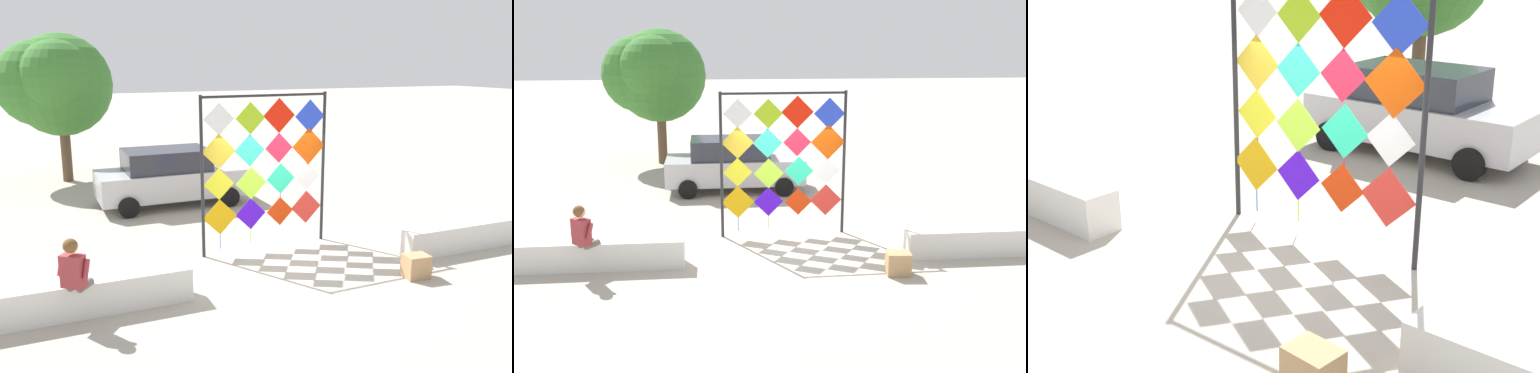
% 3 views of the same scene
% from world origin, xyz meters
% --- Properties ---
extents(ground, '(120.00, 120.00, 0.00)m').
position_xyz_m(ground, '(0.00, 0.00, 0.00)').
color(ground, '#ADA393').
extents(plaza_ledge_left, '(4.62, 0.53, 0.59)m').
position_xyz_m(plaza_ledge_left, '(-4.64, -0.57, 0.29)').
color(plaza_ledge_left, silver).
rests_on(plaza_ledge_left, ground).
extents(plaza_ledge_right, '(4.62, 0.53, 0.59)m').
position_xyz_m(plaza_ledge_right, '(4.64, -0.57, 0.29)').
color(plaza_ledge_right, silver).
rests_on(plaza_ledge_right, ground).
extents(kite_display_rack, '(2.93, 0.13, 3.39)m').
position_xyz_m(kite_display_rack, '(-0.08, 1.18, 1.94)').
color(kite_display_rack, '#232328').
rests_on(kite_display_rack, ground).
extents(seated_vendor, '(0.66, 0.69, 1.43)m').
position_xyz_m(seated_vendor, '(-4.21, -0.89, 0.84)').
color(seated_vendor, '#666056').
rests_on(seated_vendor, ground).
extents(parked_car, '(4.17, 2.03, 1.61)m').
position_xyz_m(parked_car, '(-1.08, 5.60, 0.82)').
color(parked_car, '#B7B7BC').
rests_on(parked_car, ground).
extents(cardboard_box_large, '(0.49, 0.40, 0.45)m').
position_xyz_m(cardboard_box_large, '(1.87, -1.50, 0.23)').
color(cardboard_box_large, tan).
rests_on(cardboard_box_large, ground).
extents(tree_palm_like, '(3.76, 3.66, 4.94)m').
position_xyz_m(tree_palm_like, '(-3.80, 9.87, 3.32)').
color(tree_palm_like, brown).
rests_on(tree_palm_like, ground).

